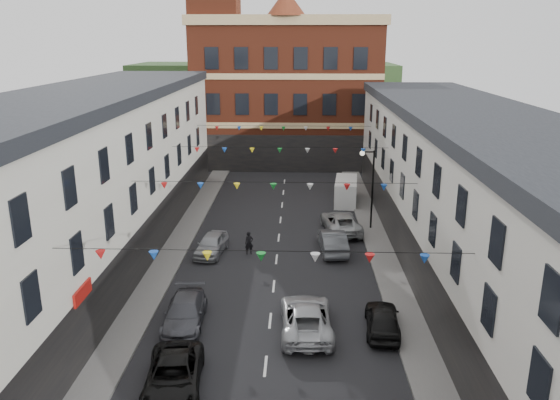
# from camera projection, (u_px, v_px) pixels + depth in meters

# --- Properties ---
(ground) EXTENTS (160.00, 160.00, 0.00)m
(ground) POSITION_uv_depth(u_px,v_px,m) (270.00, 321.00, 27.58)
(ground) COLOR black
(ground) RESTS_ON ground
(pavement_left) EXTENTS (1.80, 64.00, 0.15)m
(pavement_left) POSITION_uv_depth(u_px,v_px,m) (146.00, 299.00, 29.70)
(pavement_left) COLOR #605E5B
(pavement_left) RESTS_ON ground
(pavement_right) EXTENTS (1.80, 64.00, 0.15)m
(pavement_right) POSITION_uv_depth(u_px,v_px,m) (400.00, 303.00, 29.25)
(pavement_right) COLOR #605E5B
(pavement_right) RESTS_ON ground
(terrace_left) EXTENTS (8.40, 56.00, 10.70)m
(terrace_left) POSITION_uv_depth(u_px,v_px,m) (37.00, 212.00, 27.40)
(terrace_left) COLOR silver
(terrace_left) RESTS_ON ground
(terrace_right) EXTENTS (8.40, 56.00, 9.70)m
(terrace_right) POSITION_uv_depth(u_px,v_px,m) (510.00, 226.00, 26.78)
(terrace_right) COLOR beige
(terrace_right) RESTS_ON ground
(civic_building) EXTENTS (20.60, 13.30, 18.50)m
(civic_building) POSITION_uv_depth(u_px,v_px,m) (287.00, 90.00, 61.63)
(civic_building) COLOR maroon
(civic_building) RESTS_ON ground
(clock_tower) EXTENTS (5.60, 5.60, 30.00)m
(clock_tower) POSITION_uv_depth(u_px,v_px,m) (215.00, 26.00, 57.12)
(clock_tower) COLOR maroon
(clock_tower) RESTS_ON ground
(distant_hill) EXTENTS (40.00, 14.00, 10.00)m
(distant_hill) POSITION_uv_depth(u_px,v_px,m) (265.00, 96.00, 85.70)
(distant_hill) COLOR #2B4821
(distant_hill) RESTS_ON ground
(street_lamp) EXTENTS (1.10, 0.36, 6.00)m
(street_lamp) POSITION_uv_depth(u_px,v_px,m) (370.00, 179.00, 39.67)
(street_lamp) COLOR black
(street_lamp) RESTS_ON ground
(car_left_c) EXTENTS (2.70, 5.00, 1.33)m
(car_left_c) POSITION_uv_depth(u_px,v_px,m) (173.00, 376.00, 21.93)
(car_left_c) COLOR black
(car_left_c) RESTS_ON ground
(car_left_d) EXTENTS (2.13, 4.76, 1.35)m
(car_left_d) POSITION_uv_depth(u_px,v_px,m) (185.00, 313.00, 26.98)
(car_left_d) COLOR #46474F
(car_left_d) RESTS_ON ground
(car_left_e) EXTENTS (2.11, 4.17, 1.36)m
(car_left_e) POSITION_uv_depth(u_px,v_px,m) (212.00, 244.00, 35.98)
(car_left_e) COLOR #9A9CA2
(car_left_e) RESTS_ON ground
(car_right_d) EXTENTS (1.91, 4.09, 1.35)m
(car_right_d) POSITION_uv_depth(u_px,v_px,m) (383.00, 319.00, 26.36)
(car_right_d) COLOR black
(car_right_d) RESTS_ON ground
(car_right_e) EXTENTS (1.94, 4.67, 1.50)m
(car_right_e) POSITION_uv_depth(u_px,v_px,m) (332.00, 241.00, 36.34)
(car_right_e) COLOR #4D5054
(car_right_e) RESTS_ON ground
(car_right_f) EXTENTS (3.06, 5.50, 1.46)m
(car_right_f) POSITION_uv_depth(u_px,v_px,m) (341.00, 222.00, 40.12)
(car_right_f) COLOR #A1A4A6
(car_right_f) RESTS_ON ground
(moving_car) EXTENTS (2.61, 5.35, 1.46)m
(moving_car) POSITION_uv_depth(u_px,v_px,m) (306.00, 317.00, 26.44)
(moving_car) COLOR #AAACB1
(moving_car) RESTS_ON ground
(white_van) EXTENTS (2.30, 4.86, 2.08)m
(white_van) POSITION_uv_depth(u_px,v_px,m) (346.00, 191.00, 47.15)
(white_van) COLOR silver
(white_van) RESTS_ON ground
(pedestrian) EXTENTS (0.65, 0.53, 1.55)m
(pedestrian) POSITION_uv_depth(u_px,v_px,m) (249.00, 243.00, 35.90)
(pedestrian) COLOR black
(pedestrian) RESTS_ON ground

